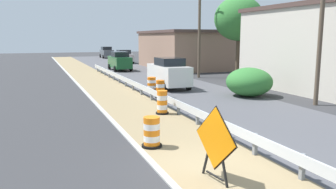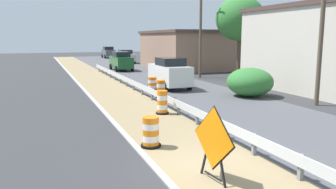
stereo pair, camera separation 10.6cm
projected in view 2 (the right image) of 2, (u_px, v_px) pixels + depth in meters
The scene contains 19 objects.
ground_plane at pixel (206, 170), 9.54m from camera, with size 160.00×160.00×0.00m, color #333335.
median_dirt_strip at pixel (221, 168), 9.71m from camera, with size 3.35×120.00×0.01m, color #8E7A56.
curb_near_edge at pixel (163, 177), 9.08m from camera, with size 0.20×120.00×0.11m, color #ADADA8.
guardrail_median at pixel (207, 118), 13.50m from camera, with size 0.18×53.33×0.71m.
warning_sign_diamond at pixel (213, 141), 8.68m from camera, with size 0.27×1.69×1.99m.
traffic_barrel_nearest at pixel (151, 133), 11.52m from camera, with size 0.69×0.69×1.04m.
traffic_barrel_close at pixel (162, 103), 16.51m from camera, with size 0.63×0.63×1.15m.
traffic_barrel_mid at pixel (161, 90), 20.96m from camera, with size 0.66×0.66×1.08m.
traffic_barrel_far at pixel (152, 85), 23.66m from camera, with size 0.74×0.74×0.96m.
car_lead_near_lane at pixel (170, 73), 24.90m from camera, with size 2.06×4.57×2.23m.
car_trailing_near_lane at pixel (126, 56), 49.24m from camera, with size 2.10×4.23×1.92m.
car_lead_far_lane at pixel (121, 61), 38.36m from camera, with size 1.98×4.65×2.10m.
car_mid_far_lane at pixel (108, 52), 61.88m from camera, with size 2.03×4.50×2.04m.
roadside_shop_near at pixel (326, 48), 23.64m from camera, with size 7.05×11.30×5.88m.
roadside_shop_far at pixel (188, 49), 41.63m from camera, with size 8.73×13.29×4.48m.
utility_pole_near at pixel (322, 28), 17.98m from camera, with size 0.24×1.80×8.06m.
utility_pole_mid at pixel (201, 27), 30.79m from camera, with size 0.24×1.80×8.88m.
bush_roadside at pixel (250, 82), 21.41m from camera, with size 2.90×2.90×1.81m, color #337533.
tree_roadside at pixel (240, 19), 30.96m from camera, with size 4.44×4.44×7.36m.
Camera 2 is at (-4.23, -8.08, 3.67)m, focal length 36.48 mm.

